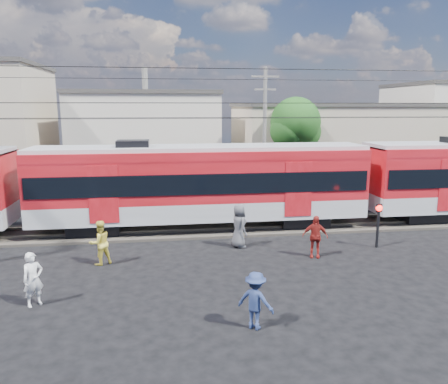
{
  "coord_description": "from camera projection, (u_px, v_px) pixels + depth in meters",
  "views": [
    {
      "loc": [
        -0.58,
        -12.99,
        6.06
      ],
      "look_at": [
        1.94,
        5.0,
        2.47
      ],
      "focal_mm": 35.0,
      "sensor_mm": 36.0,
      "label": 1
    }
  ],
  "objects": [
    {
      "name": "ground",
      "position": [
        185.0,
        300.0,
        13.88
      ],
      "size": [
        120.0,
        120.0,
        0.0
      ],
      "primitive_type": "plane",
      "color": "black",
      "rests_on": "ground"
    },
    {
      "name": "track_bed",
      "position": [
        177.0,
        229.0,
        21.64
      ],
      "size": [
        70.0,
        3.4,
        0.12
      ],
      "primitive_type": "cube",
      "color": "#2D2823",
      "rests_on": "ground"
    },
    {
      "name": "rail_near",
      "position": [
        177.0,
        231.0,
        20.88
      ],
      "size": [
        70.0,
        0.12,
        0.12
      ],
      "primitive_type": "cube",
      "color": "#59544C",
      "rests_on": "track_bed"
    },
    {
      "name": "rail_far",
      "position": [
        176.0,
        223.0,
        22.34
      ],
      "size": [
        70.0,
        0.12,
        0.12
      ],
      "primitive_type": "cube",
      "color": "#59544C",
      "rests_on": "track_bed"
    },
    {
      "name": "commuter_train",
      "position": [
        205.0,
        182.0,
        21.38
      ],
      "size": [
        50.3,
        3.08,
        4.17
      ],
      "color": "black",
      "rests_on": "ground"
    },
    {
      "name": "building_midwest",
      "position": [
        147.0,
        133.0,
        39.13
      ],
      "size": [
        12.24,
        12.24,
        7.3
      ],
      "color": "beige",
      "rests_on": "ground"
    },
    {
      "name": "building_mideast",
      "position": [
        329.0,
        139.0,
        38.48
      ],
      "size": [
        16.32,
        10.2,
        6.3
      ],
      "color": "tan",
      "rests_on": "ground"
    },
    {
      "name": "building_east",
      "position": [
        448.0,
        125.0,
        44.08
      ],
      "size": [
        10.2,
        10.2,
        8.3
      ],
      "color": "beige",
      "rests_on": "ground"
    },
    {
      "name": "utility_pole_mid",
      "position": [
        264.0,
        130.0,
        28.39
      ],
      "size": [
        1.8,
        0.24,
        8.5
      ],
      "color": "slate",
      "rests_on": "ground"
    },
    {
      "name": "tree_near",
      "position": [
        297.0,
        126.0,
        31.8
      ],
      "size": [
        3.82,
        3.64,
        6.72
      ],
      "color": "#382619",
      "rests_on": "ground"
    },
    {
      "name": "pedestrian_a",
      "position": [
        33.0,
        279.0,
        13.35
      ],
      "size": [
        0.74,
        0.7,
        1.7
      ],
      "primitive_type": "imported",
      "rotation": [
        0.0,
        0.0,
        0.65
      ],
      "color": "silver",
      "rests_on": "ground"
    },
    {
      "name": "pedestrian_b",
      "position": [
        100.0,
        243.0,
        16.84
      ],
      "size": [
        1.07,
        1.0,
        1.75
      ],
      "primitive_type": "imported",
      "rotation": [
        0.0,
        0.0,
        3.68
      ],
      "color": "#DECC45",
      "rests_on": "ground"
    },
    {
      "name": "pedestrian_c",
      "position": [
        255.0,
        300.0,
        11.97
      ],
      "size": [
        1.21,
        1.1,
        1.63
      ],
      "primitive_type": "imported",
      "rotation": [
        0.0,
        0.0,
        2.52
      ],
      "color": "navy",
      "rests_on": "ground"
    },
    {
      "name": "pedestrian_d",
      "position": [
        315.0,
        236.0,
        17.65
      ],
      "size": [
        1.1,
        0.7,
        1.74
      ],
      "primitive_type": "imported",
      "rotation": [
        0.0,
        0.0,
        -0.3
      ],
      "color": "maroon",
      "rests_on": "ground"
    },
    {
      "name": "pedestrian_e",
      "position": [
        239.0,
        226.0,
        18.88
      ],
      "size": [
        0.9,
        1.08,
        1.9
      ],
      "primitive_type": "imported",
      "rotation": [
        0.0,
        0.0,
        1.93
      ],
      "color": "#444549",
      "rests_on": "ground"
    },
    {
      "name": "crossing_signal",
      "position": [
        378.0,
        217.0,
        18.77
      ],
      "size": [
        0.28,
        0.28,
        1.94
      ],
      "color": "black",
      "rests_on": "ground"
    }
  ]
}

